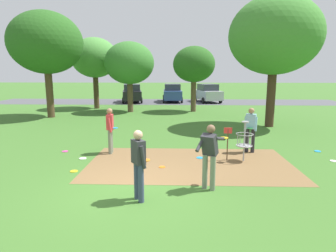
% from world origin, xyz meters
% --- Properties ---
extents(ground_plane, '(160.00, 160.00, 0.00)m').
position_xyz_m(ground_plane, '(0.00, 0.00, 0.00)').
color(ground_plane, '#3D6B28').
extents(dirt_tee_pad, '(6.77, 3.84, 0.01)m').
position_xyz_m(dirt_tee_pad, '(1.57, 2.34, 0.00)').
color(dirt_tee_pad, brown).
rests_on(dirt_tee_pad, ground).
extents(disc_golf_basket, '(0.98, 0.58, 1.39)m').
position_xyz_m(disc_golf_basket, '(3.37, 2.71, 0.75)').
color(disc_golf_basket, '#9E9EA3').
rests_on(disc_golf_basket, ground).
extents(player_foreground_watching, '(0.41, 0.48, 1.71)m').
position_xyz_m(player_foreground_watching, '(-1.37, 3.52, 0.97)').
color(player_foreground_watching, slate).
rests_on(player_foreground_watching, ground).
extents(player_throwing, '(0.93, 0.84, 1.71)m').
position_xyz_m(player_throwing, '(1.98, 0.22, 0.99)').
color(player_throwing, slate).
rests_on(player_throwing, ground).
extents(player_waiting_left, '(0.45, 0.48, 1.71)m').
position_xyz_m(player_waiting_left, '(0.25, -0.52, 0.97)').
color(player_waiting_left, '#384260').
rests_on(player_waiting_left, ground).
extents(player_waiting_right, '(0.50, 0.45, 1.71)m').
position_xyz_m(player_waiting_right, '(3.90, 3.83, 0.97)').
color(player_waiting_right, '#232328').
rests_on(player_waiting_right, ground).
extents(frisbee_near_basket, '(0.25, 0.25, 0.02)m').
position_xyz_m(frisbee_near_basket, '(1.96, 2.99, 0.01)').
color(frisbee_near_basket, '#1E93DB').
rests_on(frisbee_near_basket, ground).
extents(frisbee_by_tee, '(0.25, 0.25, 0.02)m').
position_xyz_m(frisbee_by_tee, '(-2.20, 2.77, 0.01)').
color(frisbee_by_tee, white).
rests_on(frisbee_by_tee, ground).
extents(frisbee_mid_grass, '(0.23, 0.23, 0.02)m').
position_xyz_m(frisbee_mid_grass, '(-3.19, 3.67, 0.01)').
color(frisbee_mid_grass, '#E53D99').
rests_on(frisbee_mid_grass, ground).
extents(frisbee_far_left, '(0.21, 0.21, 0.02)m').
position_xyz_m(frisbee_far_left, '(0.66, 1.92, 0.01)').
color(frisbee_far_left, orange).
rests_on(frisbee_far_left, ground).
extents(frisbee_far_right, '(0.23, 0.23, 0.02)m').
position_xyz_m(frisbee_far_right, '(-2.04, 1.43, 0.01)').
color(frisbee_far_right, gold).
rests_on(frisbee_far_right, ground).
extents(frisbee_scattered_a, '(0.24, 0.24, 0.02)m').
position_xyz_m(frisbee_scattered_a, '(6.57, 4.03, 0.01)').
color(frisbee_scattered_a, '#1E93DB').
rests_on(frisbee_scattered_a, ground).
extents(frisbee_scattered_b, '(0.23, 0.23, 0.02)m').
position_xyz_m(frisbee_scattered_b, '(6.53, 2.77, 0.01)').
color(frisbee_scattered_b, white).
rests_on(frisbee_scattered_b, ground).
extents(tree_near_left, '(3.73, 3.73, 5.30)m').
position_xyz_m(tree_near_left, '(-2.53, 15.18, 3.69)').
color(tree_near_left, brown).
rests_on(tree_near_left, ground).
extents(tree_near_right, '(4.90, 4.90, 7.05)m').
position_xyz_m(tree_near_right, '(6.32, 9.28, 4.94)').
color(tree_near_right, '#422D1E').
rests_on(tree_near_right, ground).
extents(tree_mid_left, '(3.20, 3.20, 4.99)m').
position_xyz_m(tree_mid_left, '(2.36, 15.57, 3.59)').
color(tree_mid_left, brown).
rests_on(tree_mid_left, ground).
extents(tree_mid_center, '(4.74, 4.74, 6.93)m').
position_xyz_m(tree_mid_center, '(-7.48, 12.22, 4.90)').
color(tree_mid_center, '#4C3823').
rests_on(tree_mid_center, ground).
extents(tree_mid_right, '(3.84, 3.84, 5.84)m').
position_xyz_m(tree_mid_right, '(-5.75, 17.24, 4.18)').
color(tree_mid_right, '#4C3823').
rests_on(tree_mid_right, ground).
extents(parking_lot_strip, '(36.00, 6.00, 0.01)m').
position_xyz_m(parking_lot_strip, '(0.00, 22.99, 0.00)').
color(parking_lot_strip, '#4C4C51').
rests_on(parking_lot_strip, ground).
extents(parked_car_leftmost, '(2.48, 4.44, 1.84)m').
position_xyz_m(parked_car_leftmost, '(-3.55, 22.47, 0.92)').
color(parked_car_leftmost, black).
rests_on(parked_car_leftmost, ground).
extents(parked_car_center_left, '(2.15, 4.29, 1.84)m').
position_xyz_m(parked_car_center_left, '(0.56, 23.11, 0.92)').
color(parked_car_center_left, '#2D4784').
rests_on(parked_car_center_left, ground).
extents(parked_car_center_right, '(2.79, 4.52, 1.84)m').
position_xyz_m(parked_car_center_right, '(4.19, 22.91, 0.92)').
color(parked_car_center_right, '#B2B7BC').
rests_on(parked_car_center_right, ground).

